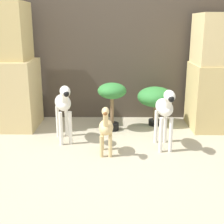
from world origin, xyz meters
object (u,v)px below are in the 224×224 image
at_px(zebra_right, 165,109).
at_px(giraffe_figurine, 106,128).
at_px(zebra_left, 63,104).
at_px(potted_palm_back, 155,98).
at_px(potted_palm_front, 112,95).

height_order(zebra_right, giraffe_figurine, zebra_right).
bearing_deg(zebra_left, zebra_right, -10.18).
relative_size(zebra_right, potted_palm_back, 1.32).
xyz_separation_m(zebra_left, potted_palm_back, (1.10, 0.61, -0.07)).
bearing_deg(potted_palm_front, zebra_right, -47.17).
bearing_deg(potted_palm_front, zebra_left, -142.73).
relative_size(giraffe_figurine, potted_palm_back, 1.06).
bearing_deg(giraffe_figurine, potted_palm_back, 57.49).
xyz_separation_m(zebra_right, potted_palm_back, (0.00, 0.81, -0.07)).
xyz_separation_m(zebra_left, giraffe_figurine, (0.48, -0.36, -0.15)).
distance_m(zebra_right, potted_palm_front, 0.82).
distance_m(zebra_left, giraffe_figurine, 0.62).
height_order(zebra_right, potted_palm_back, zebra_right).
relative_size(zebra_right, giraffe_figurine, 1.25).
bearing_deg(giraffe_figurine, zebra_right, 14.56).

